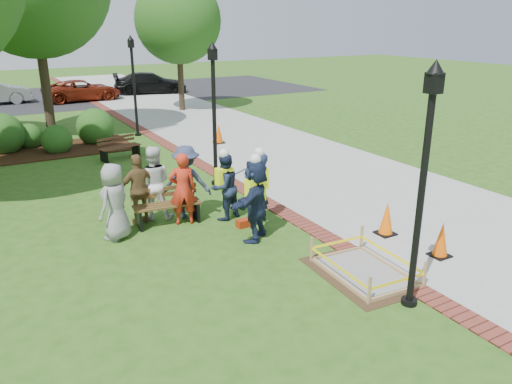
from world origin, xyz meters
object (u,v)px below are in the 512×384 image
cone_front (441,240)px  hivis_worker_c (225,185)px  wet_concrete_pad (365,263)px  lamp_near (424,171)px  hivis_worker_b (259,186)px  bench_near (168,213)px  hivis_worker_a (255,198)px

cone_front → hivis_worker_c: hivis_worker_c is taller
wet_concrete_pad → lamp_near: 2.58m
cone_front → hivis_worker_b: size_ratio=0.41×
wet_concrete_pad → hivis_worker_b: 3.52m
bench_near → wet_concrete_pad: bearing=-60.8°
wet_concrete_pad → cone_front: (1.92, -0.22, 0.15)m
hivis_worker_a → hivis_worker_c: hivis_worker_a is taller
bench_near → hivis_worker_c: size_ratio=0.93×
wet_concrete_pad → cone_front: cone_front is taller
bench_near → lamp_near: (2.42, -5.71, 2.19)m
wet_concrete_pad → hivis_worker_a: 2.88m
hivis_worker_c → hivis_worker_a: bearing=-88.0°
cone_front → hivis_worker_a: (-2.96, 2.80, 0.62)m
hivis_worker_c → cone_front: bearing=-54.8°
wet_concrete_pad → lamp_near: lamp_near is taller
lamp_near → hivis_worker_c: size_ratio=2.31×
hivis_worker_a → hivis_worker_b: hivis_worker_a is taller
bench_near → cone_front: bench_near is taller
lamp_near → hivis_worker_a: 4.23m
wet_concrete_pad → hivis_worker_b: size_ratio=1.24×
lamp_near → hivis_worker_c: lamp_near is taller
wet_concrete_pad → cone_front: bearing=-6.7°
lamp_near → hivis_worker_b: size_ratio=2.21×
bench_near → hivis_worker_b: 2.38m
lamp_near → hivis_worker_b: 4.93m
cone_front → hivis_worker_a: 4.12m
bench_near → cone_front: size_ratio=2.15×
hivis_worker_a → hivis_worker_c: 1.47m
bench_near → cone_front: 6.42m
cone_front → hivis_worker_b: 4.38m
wet_concrete_pad → hivis_worker_c: hivis_worker_c is taller
wet_concrete_pad → hivis_worker_c: (-1.10, 4.04, 0.68)m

